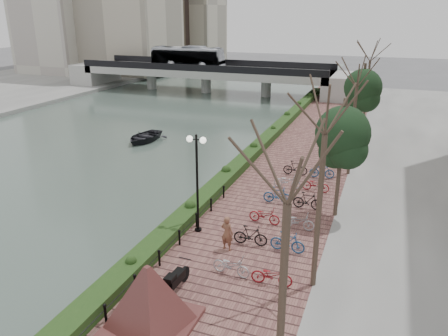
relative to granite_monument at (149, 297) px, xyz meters
The scene contains 13 objects.
ground 4.36m from the granite_monument, 139.14° to the left, with size 220.00×220.00×0.00m, color #59595B.
river_water 33.02m from the granite_monument, 123.13° to the left, with size 30.00×130.00×0.02m, color #45564C.
promenade 20.19m from the granite_monument, 87.21° to the left, with size 8.00×75.00×0.50m, color brown.
hedge 22.76m from the granite_monument, 96.11° to the left, with size 1.10×56.00×0.60m, color #143312.
chain_fence 4.97m from the granite_monument, 109.36° to the left, with size 0.10×14.10×0.70m.
granite_monument is the anchor object (origin of this frame).
lamppost 7.76m from the granite_monument, 100.66° to the left, with size 1.02×0.32×5.11m.
motorcycle 2.38m from the granite_monument, 92.47° to the left, with size 0.55×1.74×1.09m, color black, non-canonical shape.
pedestrian 6.05m from the granite_monument, 83.57° to the left, with size 0.62×0.41×1.71m, color brown.
bicycle_parking 10.84m from the granite_monument, 76.74° to the left, with size 2.40×14.69×1.00m.
street_trees 16.20m from the granite_monument, 71.97° to the left, with size 3.20×37.12×6.80m.
bridge 51.15m from the granite_monument, 111.35° to the left, with size 36.00×10.77×6.50m.
boat 25.75m from the granite_monument, 121.09° to the left, with size 3.07×4.30×0.89m, color black.
Camera 1 is at (9.99, -13.64, 11.10)m, focal length 35.00 mm.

